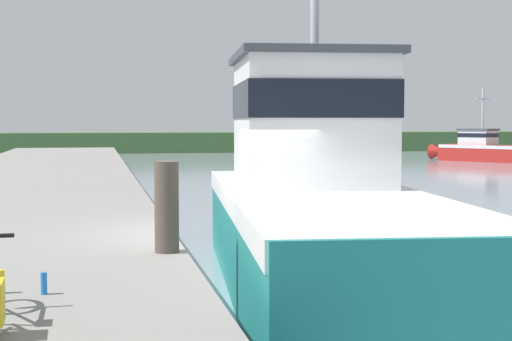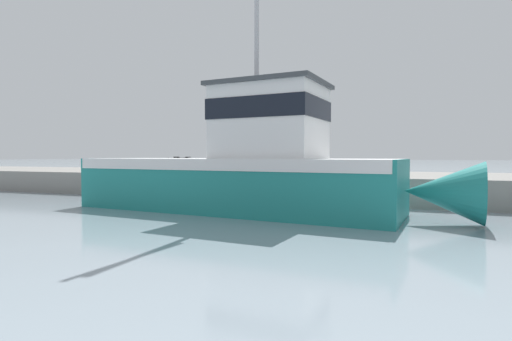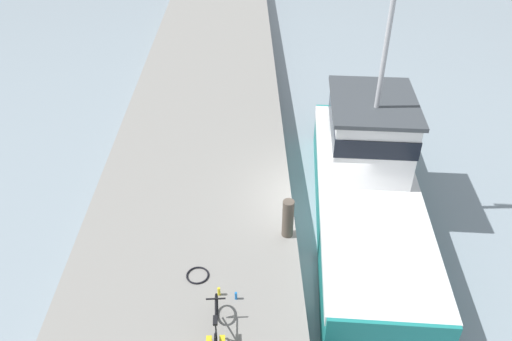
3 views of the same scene
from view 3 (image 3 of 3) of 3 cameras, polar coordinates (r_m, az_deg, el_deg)
The scene contains 8 objects.
ground_plane at distance 15.73m, azimuth 7.10°, elevation -6.18°, with size 320.00×320.00×0.00m, color #84939E.
dock_pier at distance 15.37m, azimuth -7.28°, elevation -5.07°, with size 6.06×80.00×0.94m, color gray.
fishing_boat_main at distance 15.55m, azimuth 12.47°, elevation -1.03°, with size 3.82×11.72×9.09m.
bicycle_touring at distance 11.41m, azimuth -4.59°, elevation -17.99°, with size 0.45×1.68×0.68m.
mooring_post at distance 13.55m, azimuth 3.67°, elevation -5.48°, with size 0.31×0.31×1.17m, color #51473D.
hose_coil at distance 12.91m, azimuth -6.69°, elevation -11.81°, with size 0.58×0.58×0.04m, color black.
water_bottle_on_curb at distance 12.29m, azimuth -2.30°, elevation -14.11°, with size 0.06×0.06×0.22m, color blue.
water_bottle_by_bike at distance 12.39m, azimuth -4.27°, elevation -13.62°, with size 0.07×0.07×0.23m, color yellow.
Camera 3 is at (-2.18, -11.58, 10.42)m, focal length 35.00 mm.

